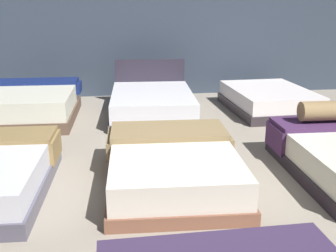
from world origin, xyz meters
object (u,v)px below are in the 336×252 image
at_px(bed_4, 173,165).
at_px(bed_8, 269,100).
at_px(bed_6, 29,105).
at_px(bed_7, 152,103).

relative_size(bed_4, bed_8, 0.99).
height_order(bed_6, bed_8, bed_6).
relative_size(bed_4, bed_6, 1.02).
xyz_separation_m(bed_7, bed_8, (2.25, 0.05, -0.02)).
distance_m(bed_6, bed_7, 2.19).
distance_m(bed_4, bed_7, 2.97).
bearing_deg(bed_4, bed_6, 128.16).
height_order(bed_4, bed_8, bed_4).
distance_m(bed_6, bed_8, 4.44).
relative_size(bed_6, bed_8, 0.97).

